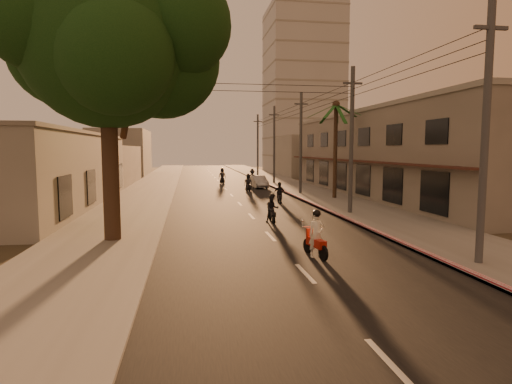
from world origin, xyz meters
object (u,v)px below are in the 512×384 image
Objects in this scene: scooter_red at (316,236)px; scooter_mid_b at (279,194)px; scooter_far_b at (252,178)px; scooter_far_c at (222,177)px; scooter_mid_a at (272,209)px; broadleaf_tree at (117,43)px; palm_tree at (336,110)px; scooter_far_a at (248,183)px; parked_car at (259,182)px.

scooter_red is 1.12× the size of scooter_mid_b.
scooter_far_c is at bearing 135.25° from scooter_far_b.
scooter_mid_a is at bearing 80.24° from scooter_red.
broadleaf_tree is at bearing 140.72° from scooter_red.
scooter_far_a is (-6.04, 7.54, -6.39)m from palm_tree.
palm_tree is at bearing -53.15° from scooter_far_a.
palm_tree reaches higher than scooter_mid_b.
scooter_mid_a is 21.10m from parked_car.
palm_tree is 5.01× the size of scooter_mid_a.
scooter_mid_b is 0.86× the size of scooter_far_c.
scooter_far_c reaches higher than parked_car.
broadleaf_tree is 11.36m from scooter_mid_a.
palm_tree is 2.08× the size of parked_car.
parked_car is at bearing -86.43° from scooter_far_b.
scooter_red is at bearing -83.35° from scooter_far_c.
broadleaf_tree reaches higher than scooter_red.
broadleaf_tree is 11.55m from scooter_red.
scooter_far_c reaches higher than scooter_mid_b.
parked_car is at bearing 74.19° from scooter_red.
scooter_far_b is at bearing 92.63° from scooter_mid_b.
palm_tree is 4.34× the size of scooter_far_c.
scooter_red is 32.07m from scooter_far_b.
scooter_far_b is at bearing 85.18° from scooter_mid_a.
scooter_mid_b is 9.55m from scooter_far_a.
parked_car is at bearing 91.46° from scooter_mid_b.
scooter_mid_b is at bearing -91.04° from scooter_far_b.
scooter_far_b reaches higher than scooter_red.
scooter_red is at bearing -93.51° from scooter_mid_b.
palm_tree reaches higher than scooter_mid_a.
scooter_mid_a is at bearing -95.79° from scooter_far_b.
scooter_mid_b is 12.73m from parked_car.
scooter_far_a is 6.61m from scooter_far_b.
scooter_mid_a is 0.87× the size of scooter_far_c.
scooter_far_c is (-3.12, 3.10, -0.01)m from scooter_far_b.
scooter_mid_b is 0.41× the size of parked_car.
parked_car is 2.09× the size of scooter_far_c.
scooter_mid_a is 0.95× the size of scooter_far_a.
scooter_far_a is at bearing -118.84° from parked_car.
palm_tree is 8.37m from scooter_mid_b.
scooter_red is 0.96× the size of scooter_far_b.
scooter_far_c is (-1.75, 9.57, 0.08)m from scooter_far_a.
palm_tree is 5.03× the size of scooter_mid_b.
broadleaf_tree is 30.55m from scooter_far_b.
palm_tree is 11.58m from scooter_far_a.
scooter_far_a is 0.91× the size of scooter_far_b.
broadleaf_tree reaches higher than scooter_far_c.
scooter_far_b is at bearing 76.24° from scooter_far_a.
parked_car is at bearing -57.01° from scooter_far_c.
scooter_far_b is (2.49, 24.18, 0.12)m from scooter_mid_a.
palm_tree is 4.32× the size of scooter_far_b.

